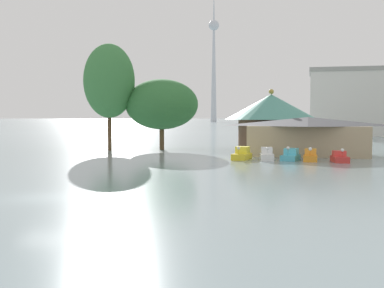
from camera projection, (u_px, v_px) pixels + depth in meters
name	position (u px, v px, depth m)	size (l,w,h in m)	color
ground_plane	(41.00, 198.00, 27.82)	(2000.00, 2000.00, 0.00)	gray
pedal_boat_yellow	(242.00, 155.00, 52.22)	(1.93, 3.13, 1.48)	yellow
pedal_boat_white	(267.00, 155.00, 51.62)	(1.75, 2.96, 1.47)	white
pedal_boat_cyan	(291.00, 156.00, 51.37)	(2.07, 2.96, 1.53)	#4CB7CC
pedal_boat_orange	(310.00, 156.00, 50.19)	(1.42, 2.27, 1.52)	orange
pedal_boat_red	(340.00, 158.00, 49.27)	(1.84, 2.68, 1.47)	red
boathouse	(308.00, 135.00, 57.81)	(14.69, 8.48, 4.54)	tan
green_roof_pavilion	(271.00, 118.00, 66.50)	(12.53, 12.53, 8.31)	brown
shoreline_tree_tall_left	(109.00, 81.00, 65.82)	(6.88, 6.88, 14.38)	brown
shoreline_tree_mid	(162.00, 104.00, 67.38)	(10.04, 10.04, 9.73)	brown
background_building_block	(367.00, 102.00, 118.10)	(27.31, 15.33, 16.02)	silver
distant_broadcast_tower	(214.00, 46.00, 387.71)	(8.22, 8.22, 145.11)	silver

